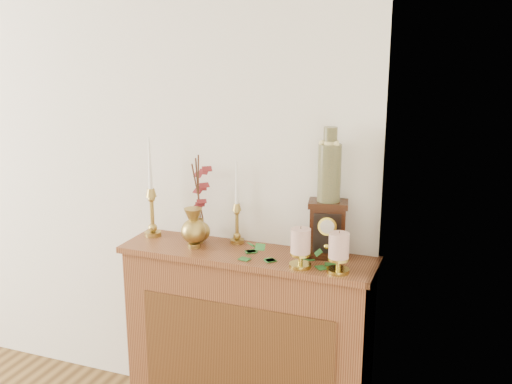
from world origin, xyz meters
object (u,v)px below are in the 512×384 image
at_px(candlestick_center, 237,217).
at_px(ceramic_vase, 329,168).
at_px(bud_vase, 194,228).
at_px(mantel_clock, 327,230).
at_px(ginger_jar, 201,201).
at_px(candlestick_left, 152,204).

xyz_separation_m(candlestick_center, ceramic_vase, (0.46, -0.03, 0.29)).
bearing_deg(ceramic_vase, candlestick_center, 176.69).
relative_size(bud_vase, mantel_clock, 0.73).
distance_m(bud_vase, ginger_jar, 0.15).
bearing_deg(ceramic_vase, bud_vase, -170.10).
xyz_separation_m(bud_vase, ginger_jar, (-0.01, 0.11, 0.11)).
relative_size(candlestick_left, bud_vase, 2.61).
bearing_deg(mantel_clock, bud_vase, 177.77).
xyz_separation_m(candlestick_center, mantel_clock, (0.47, -0.03, -0.00)).
distance_m(candlestick_center, bud_vase, 0.22).
distance_m(candlestick_center, ceramic_vase, 0.55).
xyz_separation_m(bud_vase, ceramic_vase, (0.63, 0.11, 0.32)).
xyz_separation_m(ginger_jar, mantel_clock, (0.64, 0.00, -0.07)).
relative_size(candlestick_left, ceramic_vase, 1.51).
height_order(candlestick_center, ginger_jar, ginger_jar).
bearing_deg(candlestick_left, candlestick_center, 7.01).
relative_size(bud_vase, ginger_jar, 0.43).
bearing_deg(candlestick_center, candlestick_left, -172.99).
bearing_deg(ginger_jar, ceramic_vase, 0.47).
height_order(candlestick_left, ceramic_vase, ceramic_vase).
distance_m(candlestick_center, mantel_clock, 0.47).
bearing_deg(ceramic_vase, mantel_clock, -78.08).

